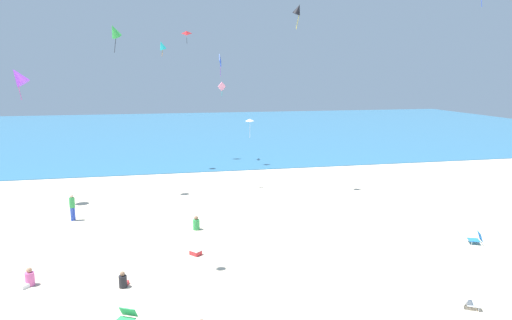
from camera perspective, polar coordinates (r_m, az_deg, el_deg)
The scene contains 18 objects.
ground_plane at distance 25.11m, azimuth -1.84°, elevation -8.06°, with size 120.00×120.00×0.00m, color beige.
ocean_water at distance 67.74m, azimuth -8.46°, elevation 3.80°, with size 120.00×60.00×0.05m, color teal.
beach_chair_mid_beach at distance 18.24m, azimuth 25.51°, elevation -15.84°, with size 0.76×0.72×0.55m.
beach_chair_far_right at distance 16.23m, azimuth -16.10°, elevation -18.54°, with size 0.78×0.78×0.55m.
beach_chair_far_left at distance 24.64m, azimuth 26.18°, elevation -8.90°, with size 0.78×0.74×0.60m.
cooler_box at distance 21.13m, azimuth -7.65°, elevation -11.51°, with size 0.60×0.62×0.25m.
person_1 at distance 27.37m, azimuth -22.28°, elevation -5.35°, with size 0.43×0.43×1.53m.
person_2 at distance 18.73m, azimuth -16.49°, elevation -14.50°, with size 0.41×0.58×0.66m.
person_4 at distance 20.13m, azimuth -26.84°, elevation -13.33°, with size 0.63×0.65×0.74m.
person_5 at distance 24.32m, azimuth -7.61°, elevation -8.09°, with size 0.47×0.66×0.76m.
kite_pink at distance 31.74m, azimuth -4.35°, elevation 9.24°, with size 0.60×0.35×1.00m.
kite_red at distance 42.99m, azimuth -8.81°, elevation 15.70°, with size 0.80×0.68×1.25m.
kite_blue at distance 42.43m, azimuth -4.56°, elevation 12.42°, with size 0.33×1.17×1.99m.
kite_green at distance 30.92m, azimuth -17.52°, elevation 15.35°, with size 1.10×1.13×1.85m.
kite_purple at distance 30.83m, azimuth -27.92°, elevation 9.36°, with size 1.27×0.89×2.07m.
kite_black at distance 31.26m, azimuth 5.34°, elevation 18.48°, with size 0.89×0.82×1.67m.
kite_white at distance 40.11m, azimuth -0.79°, elevation 5.06°, with size 0.63×0.49×1.71m.
kite_teal at distance 38.75m, azimuth -11.84°, elevation 14.04°, with size 0.92×0.83×1.31m.
Camera 1 is at (-4.19, -13.40, 8.10)m, focal length 31.54 mm.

